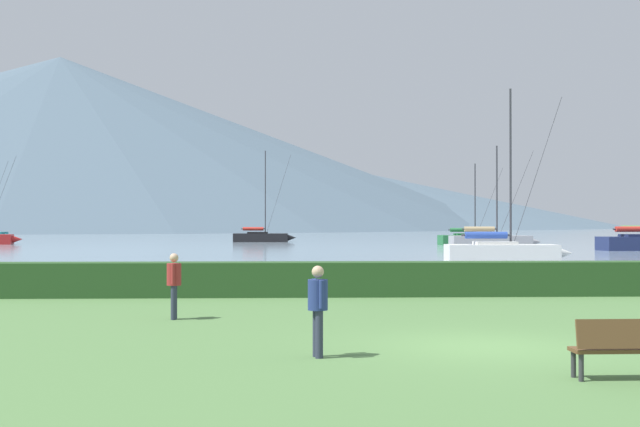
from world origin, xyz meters
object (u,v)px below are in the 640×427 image
object	(u,v)px
sailboat_slip_2	(262,237)
person_standing_walker	(318,303)
sailboat_slip_4	(503,251)
person_seated_viewer	(174,280)
park_bench_under_tree	(623,346)
sailboat_slip_3	(491,241)
sailboat_slip_5	(471,239)

from	to	relation	value
sailboat_slip_2	person_standing_walker	xyz separation A→B (m)	(3.54, -83.71, 0.34)
sailboat_slip_4	person_seated_viewer	size ratio (longest dim) A/B	6.37
park_bench_under_tree	person_standing_walker	bearing A→B (deg)	153.27
person_seated_viewer	person_standing_walker	bearing A→B (deg)	-62.00
sailboat_slip_2	sailboat_slip_4	xyz separation A→B (m)	(16.11, -49.16, 0.01)
sailboat_slip_3	person_seated_viewer	world-z (taller)	sailboat_slip_3
sailboat_slip_4	park_bench_under_tree	distance (m)	37.68
sailboat_slip_2	person_seated_viewer	size ratio (longest dim) A/B	6.63
park_bench_under_tree	person_seated_viewer	distance (m)	11.44
sailboat_slip_2	person_seated_viewer	bearing A→B (deg)	-88.65
sailboat_slip_2	person_standing_walker	bearing A→B (deg)	-86.35
sailboat_slip_2	person_standing_walker	size ratio (longest dim) A/B	6.63
sailboat_slip_5	person_seated_viewer	world-z (taller)	sailboat_slip_5
person_seated_viewer	sailboat_slip_4	bearing A→B (deg)	59.12
sailboat_slip_4	park_bench_under_tree	bearing A→B (deg)	-100.35
sailboat_slip_3	person_standing_walker	size ratio (longest dim) A/B	5.69
sailboat_slip_4	person_seated_viewer	world-z (taller)	sailboat_slip_4
sailboat_slip_5	park_bench_under_tree	bearing A→B (deg)	-106.59
sailboat_slip_3	sailboat_slip_4	distance (m)	25.76
sailboat_slip_4	person_seated_viewer	bearing A→B (deg)	-117.26
sailboat_slip_5	sailboat_slip_4	bearing A→B (deg)	-105.36
park_bench_under_tree	person_standing_walker	distance (m)	5.17
park_bench_under_tree	person_seated_viewer	xyz separation A→B (m)	(-8.00, 8.17, 0.44)
sailboat_slip_2	park_bench_under_tree	world-z (taller)	sailboat_slip_2
sailboat_slip_4	sailboat_slip_5	distance (m)	36.54
sailboat_slip_2	person_seated_viewer	world-z (taller)	sailboat_slip_2
sailboat_slip_4	person_standing_walker	size ratio (longest dim) A/B	6.37
sailboat_slip_5	park_bench_under_tree	world-z (taller)	sailboat_slip_5
sailboat_slip_5	person_standing_walker	size ratio (longest dim) A/B	5.17
sailboat_slip_4	park_bench_under_tree	size ratio (longest dim) A/B	6.85
person_seated_viewer	person_standing_walker	world-z (taller)	same
sailboat_slip_3	person_standing_walker	distance (m)	62.40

